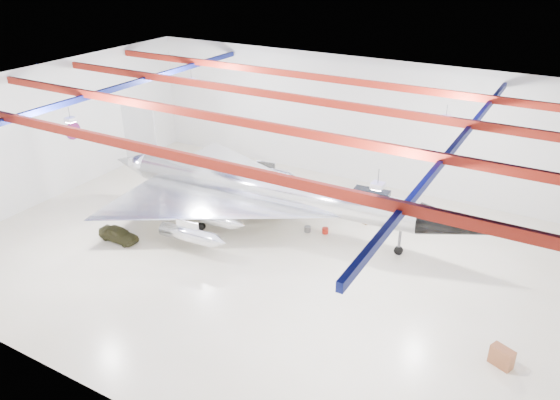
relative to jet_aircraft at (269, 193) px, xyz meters
The scene contains 15 objects.
floor 4.84m from the jet_aircraft, 67.07° to the right, with size 40.00×40.00×0.00m, color beige.
wall_back 11.77m from the jet_aircraft, 82.22° to the left, with size 40.00×40.00×0.00m, color silver.
wall_left 19.01m from the jet_aircraft, 168.77° to the right, with size 30.00×30.00×0.00m, color silver.
ceiling 9.16m from the jet_aircraft, 67.07° to the right, with size 40.00×40.00×0.00m, color #0A0F38.
ceiling_structure 8.55m from the jet_aircraft, 67.07° to the right, with size 39.50×29.50×1.08m.
wall_roundel 18.60m from the jet_aircraft, behind, with size 1.50×1.50×0.10m, color #B21414.
jet_aircraft is the anchor object (origin of this frame).
jeep 11.30m from the jet_aircraft, 138.42° to the right, with size 1.25×3.12×1.06m, color #37351B.
desk 19.47m from the jet_aircraft, 21.46° to the right, with size 1.18×0.59×1.08m, color brown.
crate_ply 5.93m from the jet_aircraft, behind, with size 0.53×0.42×0.37m, color olive.
engine_drum 3.94m from the jet_aircraft, 11.37° to the left, with size 0.48×0.48×0.43m, color #59595B.
parts_bin 7.80m from the jet_aircraft, 33.17° to the left, with size 0.65×0.52×0.46m, color olive.
tool_chest 5.02m from the jet_aircraft, 13.90° to the left, with size 0.48×0.48×0.43m, color #A91B10.
oil_barrel 3.13m from the jet_aircraft, 111.81° to the left, with size 0.62×0.49×0.43m, color olive.
spares_box 8.30m from the jet_aircraft, 61.30° to the left, with size 0.37×0.37×0.33m, color #59595B.
Camera 1 is at (17.32, -27.73, 19.80)m, focal length 35.00 mm.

